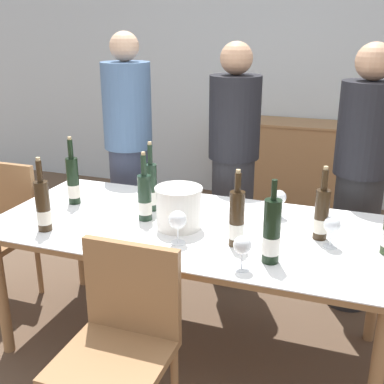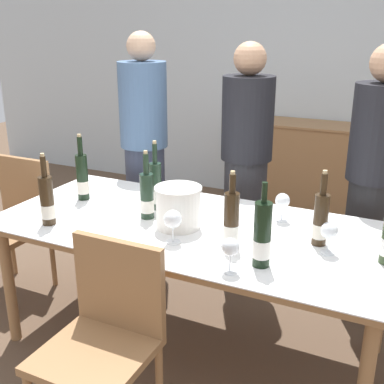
{
  "view_description": "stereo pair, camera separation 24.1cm",
  "coord_description": "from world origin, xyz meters",
  "px_view_note": "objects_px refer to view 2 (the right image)",
  "views": [
    {
      "loc": [
        0.76,
        -2.15,
        1.71
      ],
      "look_at": [
        0.0,
        0.0,
        0.91
      ],
      "focal_mm": 45.0,
      "sensor_mm": 36.0,
      "label": 1
    },
    {
      "loc": [
        0.99,
        -2.06,
        1.71
      ],
      "look_at": [
        0.0,
        0.0,
        0.91
      ],
      "focal_mm": 45.0,
      "sensor_mm": 36.0,
      "label": 2
    }
  ],
  "objects_px": {
    "dining_table": "(192,236)",
    "chair_left_end": "(16,217)",
    "person_guest_right": "(374,188)",
    "wine_glass_3": "(329,232)",
    "wine_bottle_2": "(321,220)",
    "wine_bottle_3": "(82,178)",
    "wine_glass_1": "(282,201)",
    "wine_glass_0": "(173,220)",
    "wine_bottle_5": "(156,187)",
    "person_guest_left": "(246,170)",
    "ice_bucket": "(178,206)",
    "wine_glass_2": "(230,248)",
    "wine_bottle_6": "(47,201)",
    "wine_bottle_7": "(147,196)",
    "person_host": "(145,155)",
    "sideboard_cabinet": "(309,168)",
    "chair_near_front": "(106,332)",
    "wine_bottle_1": "(231,221)",
    "wine_bottle_0": "(262,237)"
  },
  "relations": [
    {
      "from": "wine_glass_1",
      "to": "wine_bottle_0",
      "type": "bearing_deg",
      "value": -83.77
    },
    {
      "from": "wine_glass_1",
      "to": "chair_near_front",
      "type": "height_order",
      "value": "chair_near_front"
    },
    {
      "from": "ice_bucket",
      "to": "chair_near_front",
      "type": "distance_m",
      "value": 0.74
    },
    {
      "from": "sideboard_cabinet",
      "to": "chair_near_front",
      "type": "bearing_deg",
      "value": -92.72
    },
    {
      "from": "sideboard_cabinet",
      "to": "wine_bottle_5",
      "type": "height_order",
      "value": "wine_bottle_5"
    },
    {
      "from": "dining_table",
      "to": "chair_left_end",
      "type": "height_order",
      "value": "chair_left_end"
    },
    {
      "from": "wine_bottle_5",
      "to": "chair_left_end",
      "type": "relative_size",
      "value": 0.44
    },
    {
      "from": "person_guest_left",
      "to": "wine_glass_0",
      "type": "bearing_deg",
      "value": -89.46
    },
    {
      "from": "dining_table",
      "to": "wine_glass_3",
      "type": "height_order",
      "value": "wine_glass_3"
    },
    {
      "from": "wine_glass_2",
      "to": "person_guest_left",
      "type": "height_order",
      "value": "person_guest_left"
    },
    {
      "from": "wine_glass_2",
      "to": "chair_left_end",
      "type": "xyz_separation_m",
      "value": [
        -1.68,
        0.46,
        -0.32
      ]
    },
    {
      "from": "wine_bottle_7",
      "to": "person_host",
      "type": "bearing_deg",
      "value": 121.74
    },
    {
      "from": "wine_bottle_0",
      "to": "person_guest_left",
      "type": "bearing_deg",
      "value": 112.81
    },
    {
      "from": "wine_bottle_1",
      "to": "wine_bottle_7",
      "type": "relative_size",
      "value": 1.0
    },
    {
      "from": "chair_near_front",
      "to": "wine_glass_3",
      "type": "bearing_deg",
      "value": 43.06
    },
    {
      "from": "wine_bottle_6",
      "to": "wine_bottle_7",
      "type": "height_order",
      "value": "wine_bottle_6"
    },
    {
      "from": "sideboard_cabinet",
      "to": "person_guest_left",
      "type": "bearing_deg",
      "value": -93.68
    },
    {
      "from": "chair_left_end",
      "to": "chair_near_front",
      "type": "xyz_separation_m",
      "value": [
        1.28,
        -0.8,
        0.01
      ]
    },
    {
      "from": "wine_glass_0",
      "to": "wine_glass_3",
      "type": "bearing_deg",
      "value": 16.47
    },
    {
      "from": "ice_bucket",
      "to": "wine_bottle_5",
      "type": "relative_size",
      "value": 0.62
    },
    {
      "from": "wine_bottle_3",
      "to": "person_guest_left",
      "type": "xyz_separation_m",
      "value": [
        0.75,
        0.74,
        -0.06
      ]
    },
    {
      "from": "wine_glass_2",
      "to": "person_host",
      "type": "xyz_separation_m",
      "value": [
        -1.1,
        1.15,
        -0.0
      ]
    },
    {
      "from": "wine_bottle_0",
      "to": "wine_bottle_7",
      "type": "relative_size",
      "value": 1.02
    },
    {
      "from": "wine_glass_2",
      "to": "chair_left_end",
      "type": "relative_size",
      "value": 0.17
    },
    {
      "from": "ice_bucket",
      "to": "wine_glass_0",
      "type": "height_order",
      "value": "ice_bucket"
    },
    {
      "from": "wine_glass_3",
      "to": "chair_near_front",
      "type": "bearing_deg",
      "value": -136.94
    },
    {
      "from": "wine_bottle_3",
      "to": "wine_glass_3",
      "type": "bearing_deg",
      "value": -4.17
    },
    {
      "from": "wine_glass_0",
      "to": "person_guest_right",
      "type": "xyz_separation_m",
      "value": [
        0.79,
        0.99,
        -0.03
      ]
    },
    {
      "from": "person_guest_left",
      "to": "wine_glass_1",
      "type": "bearing_deg",
      "value": -54.44
    },
    {
      "from": "wine_bottle_3",
      "to": "wine_glass_0",
      "type": "distance_m",
      "value": 0.82
    },
    {
      "from": "wine_bottle_2",
      "to": "wine_bottle_7",
      "type": "distance_m",
      "value": 0.9
    },
    {
      "from": "chair_near_front",
      "to": "person_guest_right",
      "type": "height_order",
      "value": "person_guest_right"
    },
    {
      "from": "wine_bottle_1",
      "to": "wine_bottle_6",
      "type": "relative_size",
      "value": 0.98
    },
    {
      "from": "dining_table",
      "to": "wine_bottle_2",
      "type": "distance_m",
      "value": 0.66
    },
    {
      "from": "wine_bottle_2",
      "to": "wine_bottle_3",
      "type": "bearing_deg",
      "value": 178.95
    },
    {
      "from": "dining_table",
      "to": "wine_glass_1",
      "type": "bearing_deg",
      "value": 32.89
    },
    {
      "from": "wine_glass_3",
      "to": "person_host",
      "type": "xyz_separation_m",
      "value": [
        -1.43,
        0.8,
        0.0
      ]
    },
    {
      "from": "person_guest_left",
      "to": "dining_table",
      "type": "bearing_deg",
      "value": -90.03
    },
    {
      "from": "chair_left_end",
      "to": "wine_bottle_2",
      "type": "bearing_deg",
      "value": -0.92
    },
    {
      "from": "sideboard_cabinet",
      "to": "wine_bottle_2",
      "type": "distance_m",
      "value": 2.4
    },
    {
      "from": "person_guest_right",
      "to": "wine_glass_3",
      "type": "bearing_deg",
      "value": -97.63
    },
    {
      "from": "ice_bucket",
      "to": "person_guest_right",
      "type": "height_order",
      "value": "person_guest_right"
    },
    {
      "from": "wine_bottle_5",
      "to": "wine_bottle_2",
      "type": "bearing_deg",
      "value": -4.64
    },
    {
      "from": "sideboard_cabinet",
      "to": "wine_bottle_2",
      "type": "relative_size",
      "value": 3.47
    },
    {
      "from": "wine_bottle_7",
      "to": "wine_bottle_5",
      "type": "bearing_deg",
      "value": 100.68
    },
    {
      "from": "wine_bottle_3",
      "to": "wine_bottle_2",
      "type": "bearing_deg",
      "value": -1.05
    },
    {
      "from": "wine_glass_3",
      "to": "person_guest_right",
      "type": "height_order",
      "value": "person_guest_right"
    },
    {
      "from": "wine_bottle_3",
      "to": "chair_left_end",
      "type": "bearing_deg",
      "value": 179.38
    },
    {
      "from": "person_guest_right",
      "to": "wine_glass_2",
      "type": "bearing_deg",
      "value": -111.09
    },
    {
      "from": "wine_bottle_7",
      "to": "dining_table",
      "type": "bearing_deg",
      "value": 2.48
    }
  ]
}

